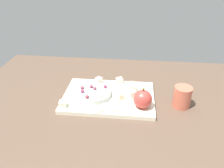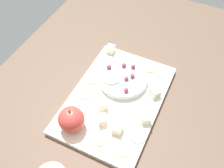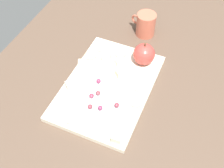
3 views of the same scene
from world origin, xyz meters
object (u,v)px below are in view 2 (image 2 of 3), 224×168
(grape_4, at_px, (124,65))
(grape_5, at_px, (133,66))
(cracker_4, at_px, (90,79))
(cracker_3, at_px, (123,149))
(cracker_0, at_px, (84,93))
(apple_slice_0, at_px, (111,78))
(grape_0, at_px, (132,76))
(grape_3, at_px, (126,90))
(cheese_cube_4, at_px, (117,129))
(cheese_cube_5, at_px, (155,93))
(platter, at_px, (117,99))
(serving_dish, at_px, (123,79))
(cheese_cube_3, at_px, (102,105))
(apple_whole, at_px, (71,119))
(cheese_cube_0, at_px, (146,118))
(grape_2, at_px, (126,78))
(grape_1, at_px, (109,67))
(cracker_1, at_px, (99,139))
(cracker_2, at_px, (138,137))
(cheese_cube_1, at_px, (111,49))
(cracker_5, at_px, (150,68))
(cheese_cube_2, at_px, (101,119))

(grape_4, bearing_deg, grape_5, 104.78)
(cracker_4, bearing_deg, cracker_3, 47.98)
(cracker_0, relative_size, apple_slice_0, 0.79)
(grape_0, bearing_deg, grape_3, 4.49)
(cracker_3, xyz_separation_m, grape_4, (-0.26, -0.11, 0.03))
(cheese_cube_4, distance_m, cheese_cube_5, 0.18)
(grape_0, height_order, grape_3, grape_3)
(platter, relative_size, cheese_cube_4, 14.68)
(cracker_3, bearing_deg, grape_3, -159.17)
(serving_dish, distance_m, cheese_cube_3, 0.12)
(apple_slice_0, bearing_deg, apple_whole, -9.12)
(cheese_cube_0, relative_size, grape_0, 1.69)
(apple_whole, xyz_separation_m, grape_2, (-0.21, 0.08, -0.01))
(cheese_cube_3, distance_m, grape_2, 0.12)
(grape_1, bearing_deg, platter, 38.96)
(cheese_cube_0, height_order, grape_2, grape_2)
(cheese_cube_5, bearing_deg, grape_3, -63.34)
(cracker_0, distance_m, cracker_1, 0.17)
(cracker_2, relative_size, cracker_4, 1.00)
(cracker_3, relative_size, grape_1, 2.79)
(cheese_cube_3, distance_m, cheese_cube_5, 0.17)
(cheese_cube_4, bearing_deg, grape_4, -160.71)
(grape_1, bearing_deg, cheese_cube_1, -157.18)
(cheese_cube_4, bearing_deg, cracker_3, 39.81)
(cheese_cube_3, height_order, grape_3, grape_3)
(platter, bearing_deg, apple_whole, -26.51)
(apple_whole, bearing_deg, cheese_cube_0, 120.12)
(cracker_5, bearing_deg, apple_slice_0, -38.51)
(serving_dish, xyz_separation_m, cheese_cube_2, (0.17, 0.00, 0.00))
(cheese_cube_2, relative_size, apple_slice_0, 0.48)
(grape_3, distance_m, grape_5, 0.10)
(grape_1, distance_m, grape_4, 0.05)
(cheese_cube_0, relative_size, grape_3, 1.69)
(cheese_cube_4, height_order, cracker_0, cheese_cube_4)
(grape_2, distance_m, grape_3, 0.05)
(cheese_cube_3, relative_size, cracker_0, 0.61)
(grape_3, bearing_deg, cracker_5, 169.33)
(cheese_cube_3, distance_m, cracker_3, 0.15)
(platter, xyz_separation_m, apple_whole, (0.15, -0.07, 0.05))
(cheese_cube_0, bearing_deg, grape_5, -145.67)
(cheese_cube_3, relative_size, cracker_3, 0.61)
(platter, bearing_deg, cracker_4, -104.51)
(cracker_2, distance_m, grape_5, 0.24)
(cheese_cube_2, height_order, cracker_0, cheese_cube_2)
(apple_whole, relative_size, cracker_1, 1.70)
(cheese_cube_5, xyz_separation_m, cracker_0, (0.09, -0.21, -0.01))
(cheese_cube_4, height_order, grape_1, grape_1)
(apple_whole, distance_m, cheese_cube_2, 0.09)
(cheese_cube_2, height_order, cracker_5, cheese_cube_2)
(platter, distance_m, grape_3, 0.05)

